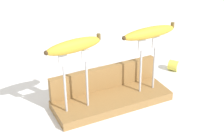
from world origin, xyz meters
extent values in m
plane|color=silver|center=(0.00, 0.00, 0.00)|extent=(3.00, 3.00, 0.00)
cube|color=olive|center=(0.00, 0.00, 0.01)|extent=(0.39, 0.14, 0.03)
cube|color=olive|center=(0.00, 0.06, 0.07)|extent=(0.38, 0.02, 0.08)
cylinder|color=#B2B2B7|center=(-0.16, -0.01, 0.11)|extent=(0.01, 0.01, 0.16)
cube|color=#B2B2B7|center=(-0.16, -0.01, 0.20)|extent=(0.03, 0.01, 0.04)
cylinder|color=#B2B2B7|center=(-0.09, -0.01, 0.11)|extent=(0.01, 0.01, 0.16)
cube|color=#B2B2B7|center=(-0.09, -0.01, 0.20)|extent=(0.03, 0.01, 0.04)
cylinder|color=#B2B2B7|center=(0.10, -0.01, 0.10)|extent=(0.01, 0.01, 0.15)
cube|color=#B2B2B7|center=(0.10, -0.01, 0.20)|extent=(0.03, 0.01, 0.04)
cylinder|color=#B2B2B7|center=(0.15, -0.01, 0.10)|extent=(0.01, 0.01, 0.15)
cube|color=#B2B2B7|center=(0.15, -0.01, 0.20)|extent=(0.03, 0.01, 0.04)
ellipsoid|color=gold|center=(-0.13, -0.01, 0.24)|extent=(0.18, 0.06, 0.04)
cylinder|color=brown|center=(-0.04, 0.00, 0.25)|extent=(0.01, 0.01, 0.02)
sphere|color=#3F2D19|center=(-0.21, -0.02, 0.24)|extent=(0.01, 0.01, 0.01)
ellipsoid|color=gold|center=(0.13, -0.01, 0.24)|extent=(0.19, 0.04, 0.04)
cylinder|color=brown|center=(0.22, -0.01, 0.24)|extent=(0.01, 0.01, 0.02)
sphere|color=#3F2D19|center=(0.03, -0.01, 0.24)|extent=(0.01, 0.01, 0.01)
cylinder|color=#DBD147|center=(0.32, 0.11, 0.02)|extent=(0.05, 0.05, 0.04)
cylinder|color=beige|center=(0.33, 0.09, 0.02)|extent=(0.03, 0.02, 0.04)
cylinder|color=#B2C138|center=(0.03, 0.14, 0.02)|extent=(0.04, 0.05, 0.04)
cylinder|color=beige|center=(0.03, 0.11, 0.02)|extent=(0.04, 0.01, 0.04)
camera|label=1|loc=(-0.43, -0.86, 0.64)|focal=55.13mm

